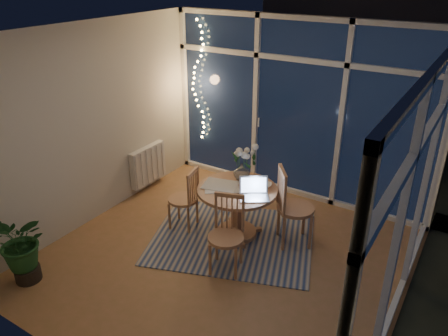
{
  "coord_description": "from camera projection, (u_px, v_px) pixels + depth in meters",
  "views": [
    {
      "loc": [
        2.27,
        -3.63,
        3.22
      ],
      "look_at": [
        -0.16,
        0.25,
        1.05
      ],
      "focal_mm": 35.0,
      "sensor_mm": 36.0,
      "label": 1
    }
  ],
  "objects": [
    {
      "name": "newspapers",
      "position": [
        221.0,
        187.0,
        5.42
      ],
      "size": [
        0.52,
        0.48,
        0.01
      ],
      "primitive_type": "cube",
      "rotation": [
        0.0,
        0.0,
        0.46
      ],
      "color": "silver",
      "rests_on": "dining_table"
    },
    {
      "name": "floor",
      "position": [
        224.0,
        257.0,
        5.25
      ],
      "size": [
        4.0,
        4.0,
        0.0
      ],
      "primitive_type": "plane",
      "color": "olive",
      "rests_on": "ground"
    },
    {
      "name": "garden_shrubs",
      "position": [
        285.0,
        128.0,
        8.05
      ],
      "size": [
        0.9,
        0.9,
        0.9
      ],
      "primitive_type": "sphere",
      "color": "black",
      "rests_on": "ground"
    },
    {
      "name": "wall_front",
      "position": [
        78.0,
        254.0,
        3.16
      ],
      "size": [
        4.0,
        0.04,
        2.6
      ],
      "primitive_type": "cube",
      "color": "beige",
      "rests_on": "floor"
    },
    {
      "name": "window_wall_right",
      "position": [
        417.0,
        208.0,
        3.76
      ],
      "size": [
        0.1,
        4.0,
        2.6
      ],
      "primitive_type": "cube",
      "color": "white",
      "rests_on": "floor"
    },
    {
      "name": "potted_plant",
      "position": [
        23.0,
        251.0,
        4.73
      ],
      "size": [
        0.66,
        0.61,
        0.76
      ],
      "primitive_type": "imported",
      "rotation": [
        0.0,
        0.0,
        -0.31
      ],
      "color": "#1A4B20",
      "rests_on": "floor"
    },
    {
      "name": "garden_fence",
      "position": [
        364.0,
        85.0,
        9.08
      ],
      "size": [
        11.0,
        0.08,
        1.8
      ],
      "primitive_type": "cube",
      "color": "#342213",
      "rests_on": "ground"
    },
    {
      "name": "chair_right",
      "position": [
        296.0,
        207.0,
        5.31
      ],
      "size": [
        0.67,
        0.67,
        1.04
      ],
      "primitive_type": "cube",
      "rotation": [
        0.0,
        0.0,
        2.2
      ],
      "color": "#A96B4C",
      "rests_on": "floor"
    },
    {
      "name": "garden_patio",
      "position": [
        375.0,
        140.0,
        8.87
      ],
      "size": [
        12.0,
        6.0,
        0.1
      ],
      "primitive_type": "cube",
      "color": "black",
      "rests_on": "ground"
    },
    {
      "name": "wall_right",
      "position": [
        422.0,
        209.0,
        3.74
      ],
      "size": [
        0.04,
        4.0,
        2.6
      ],
      "primitive_type": "cube",
      "color": "beige",
      "rests_on": "floor"
    },
    {
      "name": "wall_back",
      "position": [
        298.0,
        110.0,
        6.23
      ],
      "size": [
        4.0,
        0.04,
        2.6
      ],
      "primitive_type": "cube",
      "color": "beige",
      "rests_on": "floor"
    },
    {
      "name": "ceiling",
      "position": [
        224.0,
        34.0,
        4.14
      ],
      "size": [
        4.0,
        4.0,
        0.0
      ],
      "primitive_type": "plane",
      "color": "white",
      "rests_on": "wall_back"
    },
    {
      "name": "flower_vase",
      "position": [
        242.0,
        172.0,
        5.58
      ],
      "size": [
        0.26,
        0.26,
        0.21
      ],
      "primitive_type": "imported",
      "rotation": [
        0.0,
        0.0,
        0.34
      ],
      "color": "silver",
      "rests_on": "dining_table"
    },
    {
      "name": "chair_front",
      "position": [
        226.0,
        236.0,
        4.84
      ],
      "size": [
        0.54,
        0.54,
        0.93
      ],
      "primitive_type": "cube",
      "rotation": [
        0.0,
        0.0,
        0.32
      ],
      "color": "#A96B4C",
      "rests_on": "floor"
    },
    {
      "name": "wall_left",
      "position": [
        93.0,
        125.0,
        5.65
      ],
      "size": [
        0.04,
        4.0,
        2.6
      ],
      "primitive_type": "cube",
      "color": "beige",
      "rests_on": "floor"
    },
    {
      "name": "laptop",
      "position": [
        254.0,
        189.0,
        5.12
      ],
      "size": [
        0.45,
        0.43,
        0.25
      ],
      "primitive_type": null,
      "rotation": [
        0.0,
        0.0,
        0.58
      ],
      "color": "silver",
      "rests_on": "dining_table"
    },
    {
      "name": "bowl",
      "position": [
        266.0,
        185.0,
        5.44
      ],
      "size": [
        0.19,
        0.19,
        0.04
      ],
      "primitive_type": "imported",
      "rotation": [
        0.0,
        0.0,
        0.34
      ],
      "color": "white",
      "rests_on": "dining_table"
    },
    {
      "name": "chair_left",
      "position": [
        183.0,
        198.0,
        5.69
      ],
      "size": [
        0.47,
        0.47,
        0.87
      ],
      "primitive_type": "cube",
      "rotation": [
        0.0,
        0.0,
        -1.38
      ],
      "color": "#A96B4C",
      "rests_on": "floor"
    },
    {
      "name": "dining_table",
      "position": [
        237.0,
        212.0,
        5.54
      ],
      "size": [
        1.28,
        1.28,
        0.68
      ],
      "primitive_type": "cylinder",
      "rotation": [
        0.0,
        0.0,
        0.34
      ],
      "color": "#A96B4C",
      "rests_on": "floor"
    },
    {
      "name": "window_wall_back",
      "position": [
        297.0,
        111.0,
        6.2
      ],
      "size": [
        4.0,
        0.1,
        2.6
      ],
      "primitive_type": "cube",
      "color": "white",
      "rests_on": "floor"
    },
    {
      "name": "rug",
      "position": [
        233.0,
        238.0,
        5.61
      ],
      "size": [
        2.43,
        2.18,
        0.01
      ],
      "primitive_type": "cube",
      "rotation": [
        0.0,
        0.0,
        0.34
      ],
      "color": "#B4A792",
      "rests_on": "floor"
    },
    {
      "name": "neighbour_roof",
      "position": [
        418.0,
        8.0,
        10.68
      ],
      "size": [
        7.0,
        3.0,
        2.2
      ],
      "primitive_type": "cube",
      "color": "#363841",
      "rests_on": "ground"
    },
    {
      "name": "phone",
      "position": [
        237.0,
        195.0,
        5.24
      ],
      "size": [
        0.12,
        0.11,
        0.01
      ],
      "primitive_type": "cube",
      "rotation": [
        0.0,
        0.0,
        0.68
      ],
      "color": "black",
      "rests_on": "dining_table"
    },
    {
      "name": "fairy_lights",
      "position": [
        198.0,
        81.0,
        6.83
      ],
      "size": [
        0.24,
        0.1,
        1.85
      ],
      "primitive_type": null,
      "color": "#FFCF66",
      "rests_on": "window_wall_back"
    },
    {
      "name": "radiator",
      "position": [
        148.0,
        165.0,
        6.7
      ],
      "size": [
        0.1,
        0.7,
        0.58
      ],
      "primitive_type": "cube",
      "color": "silver",
      "rests_on": "wall_left"
    }
  ]
}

